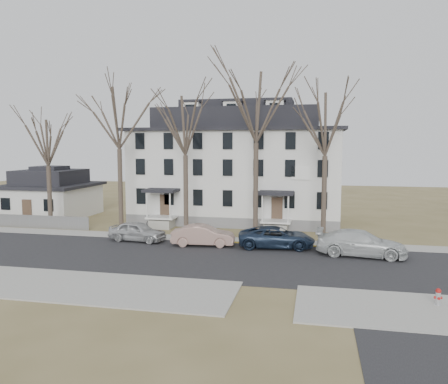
% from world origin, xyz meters
% --- Properties ---
extents(ground, '(120.00, 120.00, 0.00)m').
position_xyz_m(ground, '(0.00, 0.00, 0.00)').
color(ground, olive).
rests_on(ground, ground).
extents(main_road, '(120.00, 10.00, 0.04)m').
position_xyz_m(main_road, '(0.00, 2.00, 0.00)').
color(main_road, '#27272A').
rests_on(main_road, ground).
extents(far_sidewalk, '(120.00, 2.00, 0.08)m').
position_xyz_m(far_sidewalk, '(0.00, 8.00, 0.00)').
color(far_sidewalk, '#A09F97').
rests_on(far_sidewalk, ground).
extents(near_sidewalk_left, '(20.00, 5.00, 0.08)m').
position_xyz_m(near_sidewalk_left, '(-8.00, -5.00, 0.00)').
color(near_sidewalk_left, '#A09F97').
rests_on(near_sidewalk_left, ground).
extents(yellow_curb, '(14.00, 0.25, 0.06)m').
position_xyz_m(yellow_curb, '(5.00, 7.10, 0.00)').
color(yellow_curb, gold).
rests_on(yellow_curb, ground).
extents(boarding_house, '(20.80, 12.36, 12.05)m').
position_xyz_m(boarding_house, '(-2.00, 17.95, 5.38)').
color(boarding_house, slate).
rests_on(boarding_house, ground).
extents(small_house, '(8.70, 8.70, 5.00)m').
position_xyz_m(small_house, '(-22.00, 16.00, 2.25)').
color(small_house, silver).
rests_on(small_house, ground).
extents(fence, '(14.00, 0.06, 1.20)m').
position_xyz_m(fence, '(-21.00, 9.50, 0.00)').
color(fence, gray).
rests_on(fence, ground).
extents(tree_far_left, '(8.40, 8.40, 13.72)m').
position_xyz_m(tree_far_left, '(-11.00, 9.80, 10.34)').
color(tree_far_left, '#473B31').
rests_on(tree_far_left, ground).
extents(tree_mid_left, '(7.80, 7.80, 12.74)m').
position_xyz_m(tree_mid_left, '(-5.00, 9.80, 9.60)').
color(tree_mid_left, '#473B31').
rests_on(tree_mid_left, ground).
extents(tree_center, '(9.00, 9.00, 14.70)m').
position_xyz_m(tree_center, '(1.00, 9.80, 11.08)').
color(tree_center, '#473B31').
rests_on(tree_center, ground).
extents(tree_mid_right, '(7.80, 7.80, 12.74)m').
position_xyz_m(tree_mid_right, '(6.50, 9.80, 9.60)').
color(tree_mid_right, '#473B31').
rests_on(tree_mid_right, ground).
extents(tree_bungalow, '(6.60, 6.60, 10.78)m').
position_xyz_m(tree_bungalow, '(-18.00, 9.80, 8.12)').
color(tree_bungalow, '#473B31').
rests_on(tree_bungalow, ground).
extents(car_silver, '(4.76, 2.33, 1.56)m').
position_xyz_m(car_silver, '(-7.93, 6.20, 0.78)').
color(car_silver, silver).
rests_on(car_silver, ground).
extents(car_tan, '(4.90, 2.20, 1.56)m').
position_xyz_m(car_tan, '(-2.43, 5.76, 0.78)').
color(car_tan, '#A17D71').
rests_on(car_tan, ground).
extents(car_navy, '(5.84, 3.12, 1.56)m').
position_xyz_m(car_navy, '(3.07, 6.24, 0.78)').
color(car_navy, '#1D2B41').
rests_on(car_navy, ground).
extents(car_white, '(6.22, 2.98, 1.75)m').
position_xyz_m(car_white, '(8.95, 5.02, 0.87)').
color(car_white, silver).
rests_on(car_white, ground).
extents(bicycle_left, '(1.60, 0.68, 0.82)m').
position_xyz_m(bicycle_left, '(-8.85, 12.34, 0.41)').
color(bicycle_left, black).
rests_on(bicycle_left, ground).
extents(fire_hydrant, '(0.36, 0.34, 0.87)m').
position_xyz_m(fire_hydrant, '(11.62, -4.04, 0.44)').
color(fire_hydrant, '#B7B7BA').
rests_on(fire_hydrant, ground).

